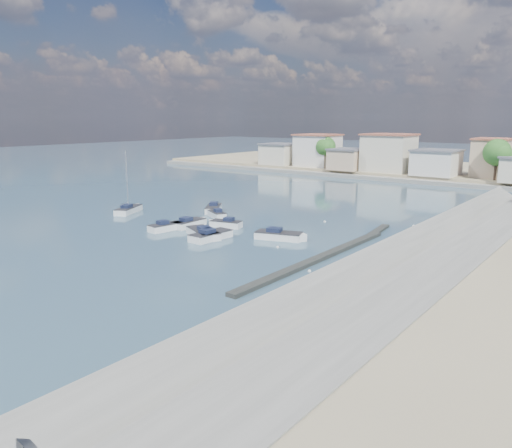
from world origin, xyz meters
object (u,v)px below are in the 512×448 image
at_px(motorboat_f, 216,215).
at_px(motorboat_c, 202,233).
at_px(motorboat_d, 225,224).
at_px(motorboat_g, 213,209).
at_px(motorboat_a, 213,236).
at_px(motorboat_b, 168,227).
at_px(sailboat, 129,210).
at_px(motorboat_e, 190,223).
at_px(motorboat_h, 281,236).

bearing_deg(motorboat_f, motorboat_c, -56.26).
relative_size(motorboat_d, motorboat_g, 0.86).
distance_m(motorboat_a, motorboat_c, 1.84).
relative_size(motorboat_f, motorboat_g, 0.77).
xyz_separation_m(motorboat_b, motorboat_d, (4.33, 5.49, -0.00)).
relative_size(motorboat_c, sailboat, 0.68).
relative_size(motorboat_f, sailboat, 0.44).
bearing_deg(motorboat_e, motorboat_h, 6.39).
xyz_separation_m(motorboat_a, motorboat_h, (6.20, 4.54, -0.00)).
bearing_deg(motorboat_a, sailboat, 167.69).
xyz_separation_m(motorboat_c, motorboat_h, (8.03, 4.30, -0.00)).
bearing_deg(motorboat_d, motorboat_f, 141.29).
xyz_separation_m(motorboat_g, motorboat_h, (17.25, -7.60, -0.00)).
relative_size(motorboat_a, motorboat_e, 1.12).
distance_m(motorboat_d, sailboat, 17.25).
distance_m(motorboat_c, motorboat_f, 11.05).
bearing_deg(motorboat_d, motorboat_e, -147.28).
height_order(motorboat_b, sailboat, sailboat).
bearing_deg(motorboat_e, motorboat_c, -30.74).
bearing_deg(motorboat_d, motorboat_h, -5.63).
bearing_deg(motorboat_g, motorboat_c, -52.23).
height_order(motorboat_b, motorboat_f, same).
bearing_deg(motorboat_b, motorboat_g, 107.00).
bearing_deg(motorboat_d, motorboat_a, -61.20).
xyz_separation_m(motorboat_a, motorboat_b, (-7.33, -0.04, -0.00)).
bearing_deg(motorboat_a, motorboat_h, 36.19).
xyz_separation_m(motorboat_b, motorboat_e, (0.69, 3.14, 0.00)).
bearing_deg(motorboat_g, motorboat_f, -41.32).
xyz_separation_m(motorboat_c, motorboat_e, (-4.81, 2.86, -0.00)).
bearing_deg(motorboat_h, sailboat, -179.73).
xyz_separation_m(motorboat_a, motorboat_f, (-7.96, 9.43, -0.00)).
bearing_deg(motorboat_c, motorboat_h, 28.18).
xyz_separation_m(motorboat_b, motorboat_c, (5.50, 0.28, 0.00)).
bearing_deg(motorboat_c, motorboat_f, 123.74).
bearing_deg(motorboat_h, motorboat_a, -143.81).
bearing_deg(sailboat, motorboat_g, 40.15).
relative_size(motorboat_c, motorboat_e, 1.18).
bearing_deg(motorboat_a, motorboat_b, -179.67).
height_order(motorboat_a, motorboat_d, same).
height_order(motorboat_h, sailboat, sailboat).
bearing_deg(sailboat, motorboat_f, 22.26).
bearing_deg(motorboat_c, motorboat_e, 149.26).
bearing_deg(motorboat_c, sailboat, 167.21).
height_order(motorboat_a, motorboat_c, same).
height_order(motorboat_a, motorboat_f, same).
distance_m(motorboat_c, motorboat_g, 15.06).
height_order(motorboat_c, sailboat, sailboat).
bearing_deg(motorboat_b, motorboat_d, 51.69).
xyz_separation_m(motorboat_a, motorboat_g, (-11.05, 12.14, 0.00)).
bearing_deg(sailboat, motorboat_a, -12.31).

